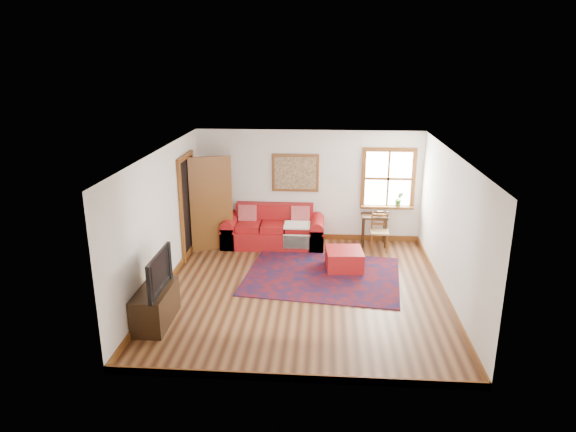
# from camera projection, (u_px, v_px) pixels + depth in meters

# --- Properties ---
(ground) EXTENTS (5.50, 5.50, 0.00)m
(ground) POSITION_uv_depth(u_px,v_px,m) (302.00, 290.00, 9.24)
(ground) COLOR #3C1F10
(ground) RESTS_ON ground
(room_envelope) EXTENTS (5.04, 5.54, 2.52)m
(room_envelope) POSITION_uv_depth(u_px,v_px,m) (303.00, 202.00, 8.76)
(room_envelope) COLOR silver
(room_envelope) RESTS_ON ground
(window) EXTENTS (1.18, 0.20, 1.38)m
(window) POSITION_uv_depth(u_px,v_px,m) (389.00, 185.00, 11.30)
(window) COLOR white
(window) RESTS_ON ground
(doorway) EXTENTS (0.89, 1.08, 2.14)m
(doorway) POSITION_uv_depth(u_px,v_px,m) (202.00, 203.00, 10.77)
(doorway) COLOR black
(doorway) RESTS_ON ground
(framed_artwork) EXTENTS (1.05, 0.07, 0.85)m
(framed_artwork) POSITION_uv_depth(u_px,v_px,m) (295.00, 173.00, 11.38)
(framed_artwork) COLOR brown
(framed_artwork) RESTS_ON ground
(persian_rug) EXTENTS (3.12, 2.61, 0.02)m
(persian_rug) POSITION_uv_depth(u_px,v_px,m) (322.00, 276.00, 9.82)
(persian_rug) COLOR #4F0B0C
(persian_rug) RESTS_ON ground
(red_leather_sofa) EXTENTS (2.23, 0.92, 0.87)m
(red_leather_sofa) POSITION_uv_depth(u_px,v_px,m) (274.00, 232.00, 11.41)
(red_leather_sofa) COLOR maroon
(red_leather_sofa) RESTS_ON ground
(red_ottoman) EXTENTS (0.76, 0.76, 0.40)m
(red_ottoman) POSITION_uv_depth(u_px,v_px,m) (344.00, 260.00, 10.10)
(red_ottoman) COLOR maroon
(red_ottoman) RESTS_ON ground
(side_table) EXTENTS (0.58, 0.43, 0.69)m
(side_table) POSITION_uv_depth(u_px,v_px,m) (374.00, 221.00, 11.28)
(side_table) COLOR black
(side_table) RESTS_ON ground
(ladder_back_chair) EXTENTS (0.40, 0.38, 0.83)m
(ladder_back_chair) POSITION_uv_depth(u_px,v_px,m) (379.00, 230.00, 11.07)
(ladder_back_chair) COLOR tan
(ladder_back_chair) RESTS_ON ground
(media_cabinet) EXTENTS (0.48, 1.06, 0.59)m
(media_cabinet) POSITION_uv_depth(u_px,v_px,m) (156.00, 306.00, 8.03)
(media_cabinet) COLOR black
(media_cabinet) RESTS_ON ground
(television) EXTENTS (0.14, 1.06, 0.61)m
(television) POSITION_uv_depth(u_px,v_px,m) (153.00, 272.00, 7.80)
(television) COLOR black
(television) RESTS_ON media_cabinet
(candle_hurricane) EXTENTS (0.12, 0.12, 0.18)m
(candle_hurricane) POSITION_uv_depth(u_px,v_px,m) (164.00, 274.00, 8.27)
(candle_hurricane) COLOR silver
(candle_hurricane) RESTS_ON media_cabinet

